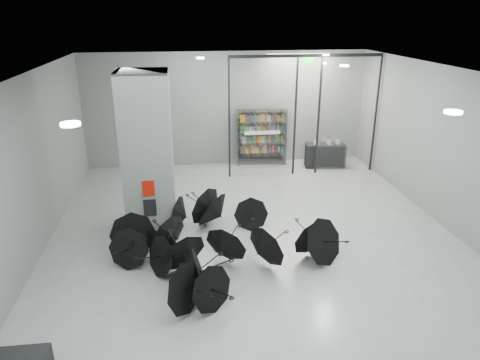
{
  "coord_description": "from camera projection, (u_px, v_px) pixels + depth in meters",
  "views": [
    {
      "loc": [
        -1.68,
        -8.46,
        5.24
      ],
      "look_at": [
        -0.3,
        1.5,
        1.4
      ],
      "focal_mm": 32.98,
      "sensor_mm": 36.0,
      "label": 1
    }
  ],
  "objects": [
    {
      "name": "room",
      "position": [
        265.0,
        139.0,
        8.89
      ],
      "size": [
        14.0,
        14.02,
        4.01
      ],
      "color": "gray",
      "rests_on": "ground"
    },
    {
      "name": "column",
      "position": [
        148.0,
        154.0,
        10.73
      ],
      "size": [
        1.2,
        1.2,
        4.0
      ],
      "primitive_type": "cube",
      "color": "slate",
      "rests_on": "ground"
    },
    {
      "name": "fire_cabinet",
      "position": [
        148.0,
        188.0,
        10.38
      ],
      "size": [
        0.28,
        0.04,
        0.38
      ],
      "primitive_type": "cube",
      "color": "#A50A07",
      "rests_on": "column"
    },
    {
      "name": "info_panel",
      "position": [
        150.0,
        208.0,
        10.56
      ],
      "size": [
        0.3,
        0.03,
        0.42
      ],
      "primitive_type": "cube",
      "color": "black",
      "rests_on": "column"
    },
    {
      "name": "exit_sign",
      "position": [
        309.0,
        61.0,
        13.76
      ],
      "size": [
        0.3,
        0.06,
        0.15
      ],
      "primitive_type": "cube",
      "color": "#0CE533",
      "rests_on": "room"
    },
    {
      "name": "glass_partition",
      "position": [
        304.0,
        111.0,
        14.53
      ],
      "size": [
        5.06,
        0.08,
        4.0
      ],
      "color": "silver",
      "rests_on": "ground"
    },
    {
      "name": "bookshelf",
      "position": [
        262.0,
        137.0,
        15.96
      ],
      "size": [
        1.83,
        0.59,
        1.98
      ],
      "primitive_type": null,
      "rotation": [
        0.0,
        0.0,
        -0.13
      ],
      "color": "black",
      "rests_on": "ground"
    },
    {
      "name": "shop_counter",
      "position": [
        325.0,
        156.0,
        15.81
      ],
      "size": [
        1.47,
        0.77,
        0.84
      ],
      "primitive_type": "cube",
      "rotation": [
        0.0,
        0.0,
        -0.15
      ],
      "color": "black",
      "rests_on": "ground"
    },
    {
      "name": "umbrella_cluster",
      "position": [
        210.0,
        250.0,
        9.79
      ],
      "size": [
        5.42,
        4.78,
        1.28
      ],
      "color": "black",
      "rests_on": "ground"
    }
  ]
}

